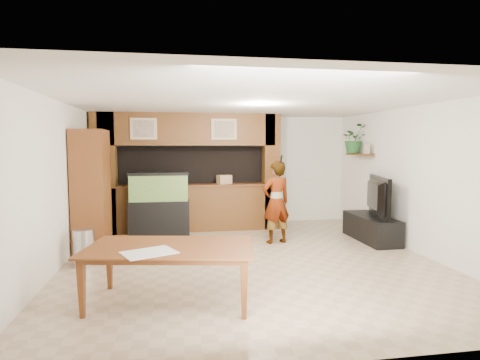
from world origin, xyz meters
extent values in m
plane|color=tan|center=(0.00, 0.00, 0.00)|extent=(6.50, 6.50, 0.00)
plane|color=white|center=(0.00, 0.00, 2.60)|extent=(6.50, 6.50, 0.00)
plane|color=silver|center=(0.00, 3.25, 1.30)|extent=(6.00, 0.00, 6.00)
plane|color=silver|center=(-3.00, 0.00, 1.30)|extent=(0.00, 6.50, 6.50)
plane|color=silver|center=(3.00, 0.00, 1.30)|extent=(0.00, 6.50, 6.50)
cube|color=brown|center=(-0.90, 2.45, 0.50)|extent=(3.80, 0.35, 1.00)
cube|color=brown|center=(-0.90, 2.45, 1.02)|extent=(3.80, 0.43, 0.04)
cube|color=brown|center=(-0.90, 2.45, 2.25)|extent=(3.80, 0.35, 0.70)
cube|color=brown|center=(-2.70, 2.45, 1.30)|extent=(0.50, 0.35, 2.60)
cube|color=brown|center=(0.95, 2.45, 1.30)|extent=(0.35, 0.35, 2.60)
cube|color=black|center=(-0.90, 3.00, 1.45)|extent=(4.20, 0.45, 0.85)
cube|color=tan|center=(-1.85, 2.26, 2.25)|extent=(0.55, 0.03, 0.45)
cube|color=tan|center=(-1.85, 2.24, 2.25)|extent=(0.43, 0.01, 0.35)
cube|color=tan|center=(-0.15, 2.26, 2.25)|extent=(0.55, 0.03, 0.45)
cube|color=tan|center=(-0.15, 2.24, 2.25)|extent=(0.43, 0.01, 0.35)
cylinder|color=black|center=(-2.97, 1.00, 1.90)|extent=(0.04, 0.25, 0.25)
cylinder|color=white|center=(-2.94, 1.00, 1.90)|extent=(0.01, 0.21, 0.21)
cube|color=brown|center=(2.85, 1.95, 1.70)|extent=(0.25, 0.90, 0.04)
cube|color=brown|center=(-2.70, 1.06, 1.09)|extent=(0.55, 0.89, 2.18)
cylinder|color=#B2B2B7|center=(-2.66, 0.12, 0.29)|extent=(0.32, 0.32, 0.58)
cube|color=black|center=(-1.54, 1.95, 0.38)|extent=(1.22, 0.46, 0.77)
cube|color=#2F763E|center=(-1.54, 1.95, 1.03)|extent=(1.17, 0.43, 0.53)
cube|color=black|center=(-1.54, 1.95, 1.33)|extent=(1.22, 0.46, 0.06)
cube|color=black|center=(2.65, 0.95, 0.25)|extent=(0.55, 1.50, 0.50)
imported|color=black|center=(2.65, 0.95, 0.90)|extent=(0.51, 1.38, 0.79)
cube|color=tan|center=(2.85, 1.61, 1.82)|extent=(0.06, 0.16, 0.21)
imported|color=#245B29|center=(2.82, 2.18, 2.05)|extent=(0.63, 0.56, 0.66)
imported|color=tan|center=(0.72, 1.07, 0.80)|extent=(0.67, 0.53, 1.60)
cylinder|color=black|center=(0.77, 0.91, 1.65)|extent=(0.03, 0.10, 0.15)
imported|color=brown|center=(-1.30, -1.66, 0.35)|extent=(2.15, 1.44, 0.70)
cube|color=silver|center=(-1.53, -1.90, 0.70)|extent=(0.69, 0.61, 0.01)
cube|color=tan|center=(-0.12, 2.45, 1.14)|extent=(0.35, 0.29, 0.20)
camera|label=1|loc=(-1.24, -6.42, 1.91)|focal=30.00mm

